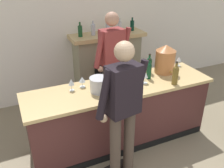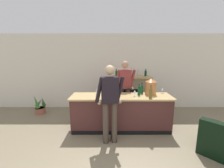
# 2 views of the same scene
# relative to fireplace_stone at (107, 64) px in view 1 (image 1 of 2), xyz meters

# --- Properties ---
(wall_back_panel) EXTENTS (12.00, 0.07, 2.75)m
(wall_back_panel) POSITION_rel_fireplace_stone_xyz_m (-0.68, 0.26, 0.73)
(wall_back_panel) COLOR silver
(wall_back_panel) RESTS_ON ground_plane
(bar_counter) EXTENTS (2.66, 0.72, 0.94)m
(bar_counter) POSITION_rel_fireplace_stone_xyz_m (-0.44, -1.50, -0.17)
(bar_counter) COLOR #4B2624
(bar_counter) RESTS_ON ground_plane
(fireplace_stone) EXTENTS (1.42, 0.52, 1.55)m
(fireplace_stone) POSITION_rel_fireplace_stone_xyz_m (0.00, 0.00, 0.00)
(fireplace_stone) COLOR gray
(fireplace_stone) RESTS_ON ground_plane
(person_customer) EXTENTS (0.65, 0.35, 1.80)m
(person_customer) POSITION_rel_fireplace_stone_xyz_m (-0.73, -2.15, 0.36)
(person_customer) COLOR #45392F
(person_customer) RESTS_ON ground_plane
(person_bartender) EXTENTS (0.65, 0.34, 1.82)m
(person_bartender) POSITION_rel_fireplace_stone_xyz_m (-0.29, -0.89, 0.38)
(person_bartender) COLOR #463F37
(person_bartender) RESTS_ON ground_plane
(copper_dispenser) EXTENTS (0.30, 0.34, 0.44)m
(copper_dispenser) POSITION_rel_fireplace_stone_xyz_m (0.38, -1.35, 0.52)
(copper_dispenser) COLOR #B06A3A
(copper_dispenser) RESTS_ON bar_counter
(ice_bucket_steel) EXTENTS (0.25, 0.25, 0.20)m
(ice_bucket_steel) POSITION_rel_fireplace_stone_xyz_m (-0.76, -1.53, 0.40)
(ice_bucket_steel) COLOR silver
(ice_bucket_steel) RESTS_ON bar_counter
(wine_bottle_cabernet_heavy) EXTENTS (0.07, 0.07, 0.30)m
(wine_bottle_cabernet_heavy) POSITION_rel_fireplace_stone_xyz_m (0.04, -1.45, 0.43)
(wine_bottle_cabernet_heavy) COLOR #0E3A20
(wine_bottle_cabernet_heavy) RESTS_ON bar_counter
(wine_bottle_port_short) EXTENTS (0.08, 0.08, 0.30)m
(wine_bottle_port_short) POSITION_rel_fireplace_stone_xyz_m (0.15, -1.28, 0.44)
(wine_bottle_port_short) COLOR #144B29
(wine_bottle_port_short) RESTS_ON bar_counter
(wine_bottle_riesling_slim) EXTENTS (0.08, 0.08, 0.33)m
(wine_bottle_riesling_slim) POSITION_rel_fireplace_stone_xyz_m (0.27, -1.76, 0.45)
(wine_bottle_riesling_slim) COLOR brown
(wine_bottle_riesling_slim) RESTS_ON bar_counter
(wine_glass_front_right) EXTENTS (0.08, 0.08, 0.17)m
(wine_glass_front_right) POSITION_rel_fireplace_stone_xyz_m (-0.09, -1.57, 0.42)
(wine_glass_front_right) COLOR silver
(wine_glass_front_right) RESTS_ON bar_counter
(wine_glass_near_bucket) EXTENTS (0.09, 0.09, 0.15)m
(wine_glass_near_bucket) POSITION_rel_fireplace_stone_xyz_m (-0.92, -1.32, 0.41)
(wine_glass_near_bucket) COLOR silver
(wine_glass_near_bucket) RESTS_ON bar_counter
(wine_glass_front_left) EXTENTS (0.07, 0.07, 0.16)m
(wine_glass_front_left) POSITION_rel_fireplace_stone_xyz_m (0.74, -1.24, 0.41)
(wine_glass_front_left) COLOR silver
(wine_glass_front_left) RESTS_ON bar_counter
(wine_glass_by_dispenser) EXTENTS (0.08, 0.08, 0.17)m
(wine_glass_by_dispenser) POSITION_rel_fireplace_stone_xyz_m (-1.08, -1.36, 0.42)
(wine_glass_by_dispenser) COLOR silver
(wine_glass_by_dispenser) RESTS_ON bar_counter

